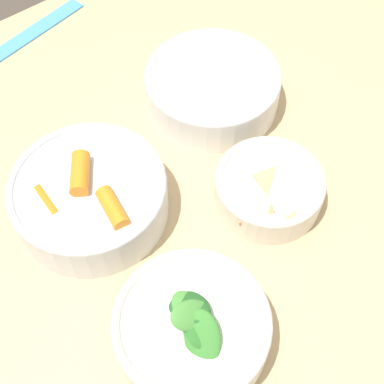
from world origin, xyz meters
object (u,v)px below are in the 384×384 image
bowl_carrots (90,196)px  bowl_greens (193,329)px  bowl_beans_hotdog (212,89)px  ruler (12,46)px  bowl_cookies (269,189)px

bowl_carrots → bowl_greens: (-0.01, -0.21, 0.00)m
bowl_greens → bowl_carrots: bearing=87.9°
bowl_greens → bowl_beans_hotdog: size_ratio=0.86×
bowl_greens → ruler: size_ratio=0.57×
bowl_cookies → ruler: 0.49m
bowl_greens → bowl_beans_hotdog: 0.36m
bowl_beans_hotdog → bowl_cookies: size_ratio=1.39×
bowl_carrots → bowl_greens: 0.21m
bowl_carrots → bowl_greens: bearing=-92.1°
bowl_greens → bowl_beans_hotdog: (0.25, 0.26, -0.01)m
bowl_carrots → ruler: bowl_carrots is taller
bowl_carrots → bowl_beans_hotdog: bowl_carrots is taller
bowl_carrots → ruler: 0.36m
bowl_carrots → ruler: size_ratio=0.67×
bowl_carrots → bowl_greens: bowl_greens is taller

